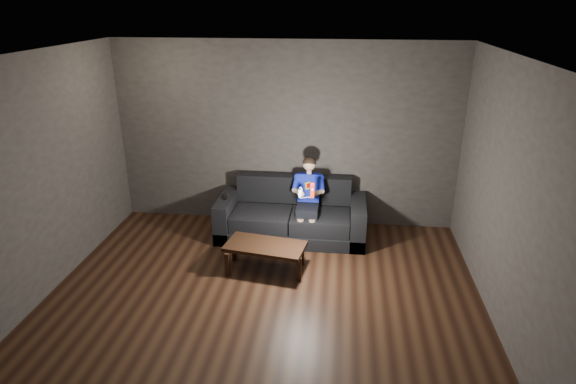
# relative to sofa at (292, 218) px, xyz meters

# --- Properties ---
(floor) EXTENTS (5.00, 5.00, 0.00)m
(floor) POSITION_rel_sofa_xyz_m (-0.15, -1.99, -0.26)
(floor) COLOR black
(floor) RESTS_ON ground
(back_wall) EXTENTS (5.00, 0.04, 2.70)m
(back_wall) POSITION_rel_sofa_xyz_m (-0.15, 0.51, 1.09)
(back_wall) COLOR #36322F
(back_wall) RESTS_ON ground
(left_wall) EXTENTS (0.04, 5.00, 2.70)m
(left_wall) POSITION_rel_sofa_xyz_m (-2.65, -1.99, 1.09)
(left_wall) COLOR #36322F
(left_wall) RESTS_ON ground
(right_wall) EXTENTS (0.04, 5.00, 2.70)m
(right_wall) POSITION_rel_sofa_xyz_m (2.35, -1.99, 1.09)
(right_wall) COLOR #36322F
(right_wall) RESTS_ON ground
(ceiling) EXTENTS (5.00, 5.00, 0.02)m
(ceiling) POSITION_rel_sofa_xyz_m (-0.15, -1.99, 2.44)
(ceiling) COLOR beige
(ceiling) RESTS_ON back_wall
(sofa) EXTENTS (2.09, 0.90, 0.81)m
(sofa) POSITION_rel_sofa_xyz_m (0.00, 0.00, 0.00)
(sofa) COLOR black
(sofa) RESTS_ON floor
(child) EXTENTS (0.45, 0.55, 1.10)m
(child) POSITION_rel_sofa_xyz_m (0.24, -0.05, 0.43)
(child) COLOR black
(child) RESTS_ON sofa
(wii_remote_red) EXTENTS (0.05, 0.07, 0.20)m
(wii_remote_red) POSITION_rel_sofa_xyz_m (0.32, -0.48, 0.64)
(wii_remote_red) COLOR red
(wii_remote_red) RESTS_ON child
(nunchuk_white) EXTENTS (0.08, 0.10, 0.16)m
(nunchuk_white) POSITION_rel_sofa_xyz_m (0.16, -0.47, 0.60)
(nunchuk_white) COLOR white
(nunchuk_white) RESTS_ON child
(wii_remote_black) EXTENTS (0.06, 0.15, 0.03)m
(wii_remote_black) POSITION_rel_sofa_xyz_m (-0.94, -0.08, 0.32)
(wii_remote_black) COLOR black
(wii_remote_black) RESTS_ON sofa
(coffee_table) EXTENTS (1.05, 0.64, 0.36)m
(coffee_table) POSITION_rel_sofa_xyz_m (-0.22, -1.00, 0.05)
(coffee_table) COLOR black
(coffee_table) RESTS_ON floor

